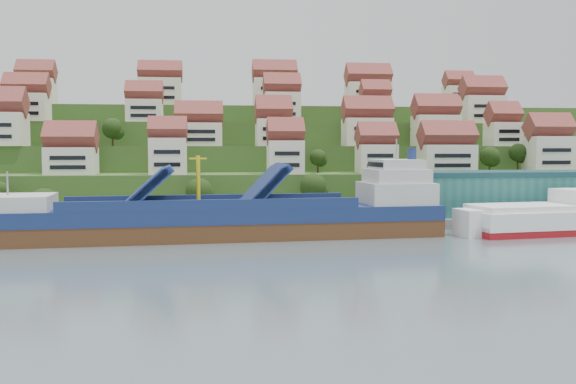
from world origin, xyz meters
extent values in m
plane|color=slate|center=(0.00, 0.00, 0.00)|extent=(300.00, 300.00, 0.00)
cube|color=gray|center=(20.00, 15.00, 1.10)|extent=(180.00, 14.00, 2.20)
cube|color=gray|center=(-58.00, 12.00, 0.50)|extent=(45.00, 20.00, 1.00)
cube|color=#2D4C1E|center=(0.00, 86.00, 2.00)|extent=(260.00, 128.00, 4.00)
cube|color=#2D4C1E|center=(0.00, 91.00, 5.50)|extent=(260.00, 118.00, 11.00)
cube|color=#2D4C1E|center=(0.00, 99.00, 9.00)|extent=(260.00, 102.00, 18.00)
cube|color=#2D4C1E|center=(0.00, 107.00, 12.50)|extent=(260.00, 86.00, 25.00)
cube|color=#2D4C1E|center=(0.00, 116.00, 15.50)|extent=(260.00, 68.00, 31.00)
cube|color=silver|center=(-51.32, 40.91, 14.33)|extent=(11.98, 8.57, 6.67)
cube|color=silver|center=(-27.51, 37.65, 15.49)|extent=(9.02, 7.03, 8.97)
cube|color=silver|center=(1.59, 36.31, 15.17)|extent=(8.76, 7.62, 8.34)
cube|color=silver|center=(25.78, 39.22, 14.68)|extent=(9.71, 7.73, 7.37)
cube|color=silver|center=(44.56, 38.46, 14.67)|extent=(13.74, 8.26, 7.33)
cube|color=silver|center=(73.66, 39.86, 15.80)|extent=(11.41, 8.31, 9.61)
cube|color=silver|center=(-20.07, 53.80, 21.14)|extent=(12.41, 7.90, 6.28)
cube|color=silver|center=(0.24, 52.37, 21.70)|extent=(9.46, 8.56, 7.40)
cube|color=silver|center=(27.41, 55.73, 21.94)|extent=(13.37, 8.36, 7.89)
cube|color=silver|center=(47.90, 56.21, 22.44)|extent=(12.57, 8.18, 8.88)
cube|color=silver|center=(67.14, 53.56, 21.40)|extent=(8.71, 8.04, 6.81)
cube|color=silver|center=(-68.69, 67.82, 28.93)|extent=(11.71, 7.86, 7.87)
cube|color=silver|center=(-36.08, 69.44, 28.30)|extent=(10.34, 7.30, 6.61)
cube|color=silver|center=(4.39, 68.49, 29.48)|extent=(10.54, 7.79, 8.96)
cube|color=silver|center=(33.69, 70.85, 29.04)|extent=(8.67, 7.14, 8.08)
cube|color=silver|center=(68.14, 70.44, 29.34)|extent=(12.69, 8.47, 8.69)
cube|color=silver|center=(-71.49, 89.68, 35.13)|extent=(11.21, 8.03, 8.26)
cube|color=silver|center=(-32.66, 87.25, 35.36)|extent=(13.30, 7.51, 8.72)
cube|color=silver|center=(4.24, 88.17, 35.59)|extent=(13.84, 8.15, 9.17)
cube|color=silver|center=(36.15, 89.73, 35.16)|extent=(14.50, 8.73, 8.32)
cube|color=silver|center=(68.45, 90.67, 34.83)|extent=(9.67, 7.05, 7.66)
ellipsoid|color=#213A13|center=(-64.53, 27.93, 7.86)|extent=(4.26, 4.26, 4.26)
ellipsoid|color=#213A13|center=(6.99, 26.11, 8.39)|extent=(6.35, 6.35, 6.35)
ellipsoid|color=#213A13|center=(-19.81, 26.29, 7.43)|extent=(6.25, 6.25, 6.25)
ellipsoid|color=#213A13|center=(58.52, 43.11, 15.20)|extent=(5.34, 5.34, 5.34)
ellipsoid|color=#213A13|center=(66.63, 43.11, 16.26)|extent=(4.97, 4.97, 4.97)
ellipsoid|color=#213A13|center=(11.14, 43.66, 14.99)|extent=(4.40, 4.40, 4.40)
ellipsoid|color=#213A13|center=(43.67, 59.83, 23.01)|extent=(4.21, 4.21, 4.21)
ellipsoid|color=#213A13|center=(-52.87, 59.38, 22.45)|extent=(4.96, 4.96, 4.96)
ellipsoid|color=#213A13|center=(-43.72, 57.97, 22.88)|extent=(5.68, 5.68, 5.68)
ellipsoid|color=#213A13|center=(6.37, 73.21, 30.20)|extent=(6.70, 6.70, 6.70)
ellipsoid|color=#213A13|center=(31.88, 75.94, 30.27)|extent=(5.25, 5.25, 5.25)
ellipsoid|color=#213A13|center=(35.34, 73.97, 28.91)|extent=(4.72, 4.72, 4.72)
ellipsoid|color=#213A13|center=(-52.75, 19.00, 5.69)|extent=(6.45, 6.45, 6.45)
cube|color=#276B66|center=(52.00, 17.00, 7.20)|extent=(60.00, 15.00, 10.00)
cylinder|color=gray|center=(18.00, 10.00, 6.20)|extent=(0.16, 0.16, 8.00)
cube|color=maroon|center=(18.60, 10.00, 9.80)|extent=(1.20, 0.05, 0.80)
cube|color=white|center=(-58.00, 10.00, 2.10)|extent=(2.40, 2.20, 2.20)
cube|color=white|center=(-54.00, 11.50, 2.10)|extent=(2.40, 2.20, 2.20)
cube|color=#56321A|center=(-15.13, 0.78, 1.00)|extent=(87.32, 18.94, 5.55)
cube|color=navy|center=(-15.13, 0.78, 4.78)|extent=(87.33, 19.08, 2.89)
cube|color=silver|center=(-51.71, -1.60, 7.55)|extent=(11.91, 13.36, 2.89)
cube|color=#262628|center=(-17.35, 0.64, 6.22)|extent=(56.15, 14.92, 0.33)
cube|color=navy|center=(-29.54, -0.16, 10.00)|extent=(9.10, 12.78, 7.68)
cube|color=navy|center=(-7.38, 1.29, 10.00)|extent=(8.68, 12.75, 8.12)
cylinder|color=yellow|center=(-19.57, 0.49, 11.11)|extent=(0.83, 0.83, 10.00)
cube|color=silver|center=(20.33, 3.10, 8.33)|extent=(14.12, 13.50, 4.44)
cube|color=silver|center=(20.33, 3.10, 11.88)|extent=(11.82, 12.03, 2.78)
cube|color=silver|center=(20.33, 3.10, 14.22)|extent=(9.52, 10.55, 2.00)
cylinder|color=navy|center=(23.66, 3.32, 16.33)|extent=(1.89, 1.89, 2.44)
cube|color=maroon|center=(51.25, -0.02, 0.67)|extent=(34.84, 16.49, 2.91)
cube|color=white|center=(51.25, -0.02, 3.13)|extent=(34.86, 16.62, 3.58)
cube|color=white|center=(51.25, -0.02, 5.37)|extent=(33.02, 15.06, 1.34)
camera|label=1|loc=(-17.63, -123.47, 17.69)|focal=40.00mm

